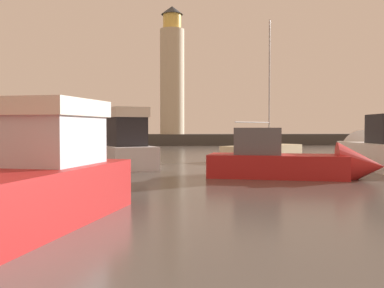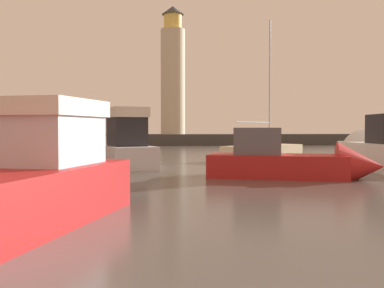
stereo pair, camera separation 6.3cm
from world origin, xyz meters
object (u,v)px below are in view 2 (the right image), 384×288
Objects in this scene: motorboat_2 at (373,151)px; motorboat_5 at (0,191)px; lighthouse at (173,74)px; motorboat_4 at (301,162)px; motorboat_3 at (118,148)px; sailboat_moored at (264,152)px.

motorboat_5 is (-16.98, -15.97, 0.03)m from motorboat_2.
motorboat_2 is 1.06× the size of motorboat_5.
lighthouse is 1.91× the size of motorboat_5.
motorboat_4 is at bearing 44.81° from motorboat_5.
lighthouse is at bearing 80.92° from motorboat_3.
motorboat_2 is 8.24m from sailboat_moored.
motorboat_4 is (9.09, -7.73, -0.35)m from motorboat_3.
motorboat_2 is at bearing 43.26° from motorboat_5.
motorboat_3 is at bearing 172.53° from motorboat_2.
sailboat_moored is at bearing -79.82° from lighthouse.
sailboat_moored reaches higher than motorboat_4.
lighthouse is at bearing 100.18° from sailboat_moored.
motorboat_3 is 18.08m from motorboat_5.
motorboat_5 is 25.27m from sailboat_moored.
motorboat_2 is 23.31m from motorboat_5.
motorboat_3 is 11.94m from motorboat_4.
motorboat_4 is at bearing -84.72° from lighthouse.
motorboat_3 is 0.83× the size of sailboat_moored.
motorboat_5 reaches higher than motorboat_4.
lighthouse reaches higher than motorboat_2.
motorboat_3 is (-15.69, 2.06, 0.11)m from motorboat_2.
motorboat_5 is at bearing -97.33° from lighthouse.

